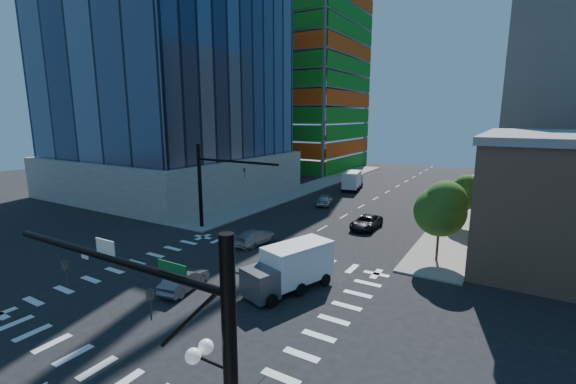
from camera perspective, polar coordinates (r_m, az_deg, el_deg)
The scene contains 15 objects.
ground at distance 28.14m, azimuth -11.62°, elevation -14.29°, with size 160.00×160.00×0.00m, color black.
road_markings at distance 28.14m, azimuth -11.62°, elevation -14.28°, with size 20.00×20.00×0.01m, color silver.
sidewalk_ne at distance 59.93m, azimuth 25.47°, elevation -1.40°, with size 5.00×60.00×0.15m, color gray.
sidewalk_nw at distance 66.82m, azimuth 3.69°, elevation 0.87°, with size 5.00×60.00×0.15m, color gray.
construction_building at distance 92.99m, azimuth 1.79°, elevation 18.97°, with size 25.16×34.50×70.60m.
signal_mast_se at distance 12.05m, azimuth -12.09°, elevation -24.50°, with size 10.51×2.48×9.00m.
signal_mast_nw at distance 41.21m, azimuth -11.45°, elevation 1.88°, with size 10.20×0.40×9.00m.
tree_south at distance 33.59m, azimuth 21.83°, elevation -2.20°, with size 4.16×4.16×6.82m.
tree_north at distance 45.37m, azimuth 24.61°, elevation -0.02°, with size 3.54×3.52×5.78m.
car_nb_far at distance 42.59m, azimuth 11.52°, elevation -4.41°, with size 2.38×5.16×1.43m, color black.
car_sb_near at distance 37.03m, azimuth -4.87°, elevation -6.63°, with size 1.95×4.80×1.39m, color #B4B4B4.
car_sb_mid at distance 52.92m, azimuth 5.45°, elevation -1.13°, with size 1.81×4.50×1.53m, color #B4B8BD.
car_sb_cross at distance 28.57m, azimuth -15.13°, elevation -12.53°, with size 1.47×4.23×1.39m, color #57575D.
box_truck_near at distance 27.18m, azimuth -0.15°, elevation -11.73°, with size 4.39×6.60×3.20m.
box_truck_far at distance 64.48m, azimuth 9.57°, elevation 1.56°, with size 3.70×6.41×3.16m.
Camera 1 is at (17.48, -18.52, 11.99)m, focal length 24.00 mm.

